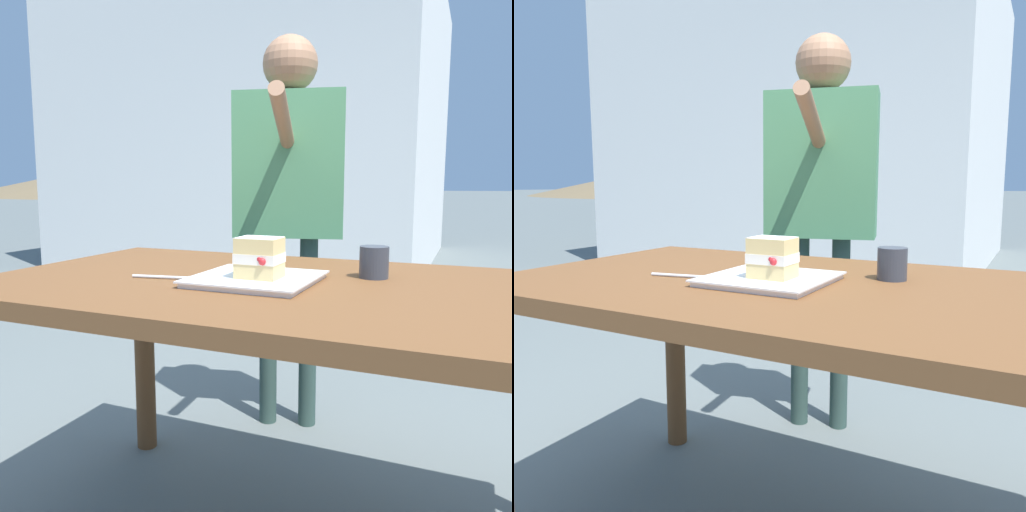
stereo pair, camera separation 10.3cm
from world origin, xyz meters
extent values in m
cylinder|color=brown|center=(-0.71, 0.35, 0.34)|extent=(0.07, 0.07, 0.68)
cube|color=brown|center=(0.00, 0.00, 0.70)|extent=(1.54, 0.82, 0.04)
cube|color=white|center=(-0.11, -0.04, 0.73)|extent=(0.26, 0.26, 0.01)
cube|color=white|center=(-0.11, -0.04, 0.74)|extent=(0.28, 0.28, 0.00)
cube|color=#E0C17A|center=(-0.09, -0.06, 0.76)|extent=(0.10, 0.08, 0.03)
cube|color=white|center=(-0.09, -0.06, 0.78)|extent=(0.10, 0.08, 0.02)
sphere|color=red|center=(-0.09, -0.02, 0.78)|extent=(0.01, 0.01, 0.01)
sphere|color=red|center=(-0.08, -0.09, 0.79)|extent=(0.02, 0.02, 0.02)
sphere|color=red|center=(-0.07, -0.10, 0.78)|extent=(0.02, 0.02, 0.02)
sphere|color=red|center=(-0.08, -0.02, 0.78)|extent=(0.01, 0.01, 0.01)
cube|color=#E0C17A|center=(-0.09, -0.06, 0.81)|extent=(0.10, 0.08, 0.03)
cube|color=white|center=(-0.09, -0.06, 0.83)|extent=(0.09, 0.07, 0.00)
cylinder|color=silver|center=(-0.34, -0.08, 0.73)|extent=(0.14, 0.03, 0.01)
cube|color=silver|center=(-0.26, -0.07, 0.73)|extent=(0.03, 0.03, 0.01)
cylinder|color=#333842|center=(0.13, 0.13, 0.76)|extent=(0.07, 0.07, 0.08)
cylinder|color=black|center=(0.13, 0.13, 0.79)|extent=(0.06, 0.06, 0.00)
cylinder|color=#334B43|center=(-0.38, 0.71, 0.38)|extent=(0.07, 0.07, 0.75)
cylinder|color=#334B43|center=(-0.23, 0.75, 0.38)|extent=(0.07, 0.07, 0.75)
cube|color=#4C895B|center=(-0.30, 0.73, 1.02)|extent=(0.44, 0.27, 0.53)
sphere|color=#9E7051|center=(-0.30, 0.73, 1.39)|extent=(0.20, 0.20, 0.20)
cylinder|color=#9E7051|center=(-0.25, 0.52, 1.15)|extent=(0.15, 0.43, 0.20)
cube|color=black|center=(-8.50, 13.34, 0.64)|extent=(3.43, 4.34, 0.58)
cube|color=#2D333D|center=(-8.60, 13.52, 1.17)|extent=(2.38, 2.69, 0.46)
cylinder|color=black|center=(-7.17, 12.60, 0.35)|extent=(0.54, 0.72, 0.70)
cylinder|color=black|center=(-8.56, 11.82, 0.35)|extent=(0.54, 0.72, 0.70)
cylinder|color=black|center=(-8.44, 14.86, 0.35)|extent=(0.54, 0.72, 0.70)
cylinder|color=black|center=(-9.83, 14.08, 0.35)|extent=(0.54, 0.72, 0.70)
cube|color=#B7BABF|center=(-8.25, 18.28, 0.64)|extent=(3.46, 4.12, 0.64)
cube|color=#2D333D|center=(-8.35, 18.11, 1.19)|extent=(2.39, 2.59, 0.46)
cylinder|color=black|center=(-8.28, 19.74, 0.32)|extent=(0.53, 0.66, 0.65)
cylinder|color=black|center=(-6.92, 18.87, 0.32)|extent=(0.53, 0.66, 0.65)
cylinder|color=black|center=(-9.58, 17.68, 0.32)|extent=(0.53, 0.66, 0.65)
cylinder|color=black|center=(-8.22, 16.81, 0.32)|extent=(0.53, 0.66, 0.65)
cube|color=maroon|center=(-6.41, 25.79, 0.68)|extent=(2.95, 4.83, 0.65)
cube|color=#2D333D|center=(-6.35, 26.01, 1.24)|extent=(2.22, 2.86, 0.48)
cylinder|color=black|center=(-5.92, 24.17, 0.35)|extent=(0.39, 0.74, 0.70)
cylinder|color=black|center=(-7.64, 24.62, 0.35)|extent=(0.39, 0.74, 0.70)
cylinder|color=black|center=(-5.18, 26.96, 0.35)|extent=(0.39, 0.74, 0.70)
cylinder|color=black|center=(-6.89, 27.41, 0.35)|extent=(0.39, 0.74, 0.70)
cone|color=brown|center=(-25.10, 43.26, 2.27)|extent=(40.76, 40.76, 4.54)
cube|color=silver|center=(-2.14, 5.19, 1.61)|extent=(4.05, 3.89, 3.22)
camera|label=1|loc=(0.35, -1.12, 0.95)|focal=36.17mm
camera|label=2|loc=(0.45, -1.08, 0.95)|focal=36.17mm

